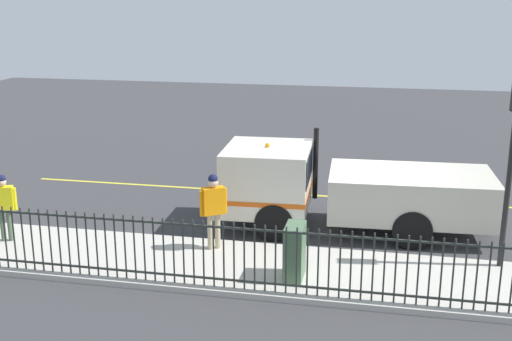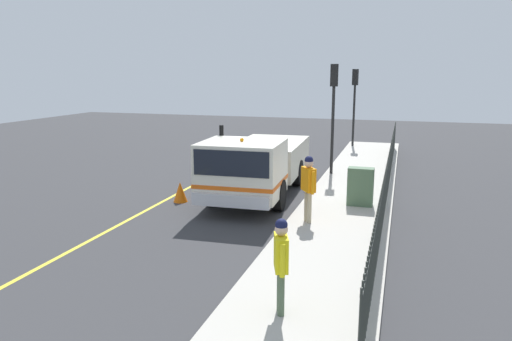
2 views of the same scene
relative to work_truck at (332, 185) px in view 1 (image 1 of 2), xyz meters
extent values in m
plane|color=#38383A|center=(0.00, 1.07, -1.19)|extent=(53.50, 53.50, 0.00)
cube|color=#B7B2A8|center=(3.06, 1.07, -1.12)|extent=(2.75, 24.32, 0.13)
cube|color=yellow|center=(-2.73, 1.07, -1.19)|extent=(0.12, 21.89, 0.01)
cube|color=silver|center=(0.08, -1.68, 0.11)|extent=(2.46, 2.28, 1.65)
cube|color=black|center=(0.08, -1.68, 0.48)|extent=(2.27, 2.31, 0.72)
cube|color=beige|center=(-0.09, 1.98, -0.15)|extent=(2.55, 4.18, 1.12)
cube|color=silver|center=(0.13, -2.85, -0.56)|extent=(2.25, 0.30, 0.36)
cube|color=#DB5914|center=(0.08, -1.68, -0.25)|extent=(2.48, 2.30, 0.12)
cylinder|color=black|center=(1.12, -1.31, -0.71)|extent=(0.34, 0.97, 0.96)
cylinder|color=black|center=(-1.00, -1.40, -0.71)|extent=(0.34, 0.97, 0.96)
cylinder|color=black|center=(0.97, 2.03, -0.71)|extent=(0.34, 0.97, 0.96)
cylinder|color=black|center=(-1.15, 1.93, -0.71)|extent=(0.34, 0.97, 0.96)
sphere|color=orange|center=(0.08, -1.68, 0.99)|extent=(0.12, 0.12, 0.12)
cylinder|color=black|center=(-1.01, -0.54, 0.28)|extent=(0.14, 0.14, 1.97)
cube|color=orange|center=(2.26, -2.55, 0.13)|extent=(0.48, 0.56, 0.64)
sphere|color=beige|center=(2.26, -2.55, 0.57)|extent=(0.24, 0.24, 0.24)
sphere|color=#14193F|center=(2.26, -2.55, 0.65)|extent=(0.23, 0.23, 0.23)
cylinder|color=tan|center=(2.31, -2.62, -0.63)|extent=(0.13, 0.13, 0.86)
cylinder|color=tan|center=(2.21, -2.47, -0.63)|extent=(0.13, 0.13, 0.86)
cylinder|color=orange|center=(2.42, -2.79, 0.09)|extent=(0.09, 0.09, 0.61)
cylinder|color=orange|center=(2.10, -2.31, 0.09)|extent=(0.09, 0.09, 0.61)
cube|color=yellow|center=(2.79, -7.62, 0.03)|extent=(0.35, 0.51, 0.59)
sphere|color=beige|center=(2.79, -7.62, 0.43)|extent=(0.22, 0.22, 0.22)
sphere|color=#14193F|center=(2.79, -7.62, 0.51)|extent=(0.21, 0.21, 0.21)
cylinder|color=#4C6047|center=(2.76, -7.54, -0.66)|extent=(0.12, 0.12, 0.79)
cylinder|color=#4C6047|center=(2.82, -7.70, -0.66)|extent=(0.12, 0.12, 0.79)
cylinder|color=yellow|center=(2.70, -7.37, 0.00)|extent=(0.09, 0.09, 0.56)
cylinder|color=#2D332D|center=(4.22, -6.70, -0.35)|extent=(0.04, 0.04, 1.42)
cylinder|color=#2D332D|center=(4.22, -6.49, -0.35)|extent=(0.04, 0.04, 1.42)
cylinder|color=#2D332D|center=(4.22, -6.28, -0.35)|extent=(0.04, 0.04, 1.42)
cylinder|color=#2D332D|center=(4.22, -6.06, -0.35)|extent=(0.04, 0.04, 1.42)
cylinder|color=#2D332D|center=(4.22, -5.85, -0.35)|extent=(0.04, 0.04, 1.42)
cylinder|color=#2D332D|center=(4.22, -5.64, -0.35)|extent=(0.04, 0.04, 1.42)
cylinder|color=#2D332D|center=(4.22, -5.43, -0.35)|extent=(0.04, 0.04, 1.42)
cylinder|color=#2D332D|center=(4.22, -5.21, -0.35)|extent=(0.04, 0.04, 1.42)
cylinder|color=#2D332D|center=(4.22, -5.00, -0.35)|extent=(0.04, 0.04, 1.42)
cylinder|color=#2D332D|center=(4.22, -4.79, -0.35)|extent=(0.04, 0.04, 1.42)
cylinder|color=#2D332D|center=(4.22, -4.57, -0.35)|extent=(0.04, 0.04, 1.42)
cylinder|color=#2D332D|center=(4.22, -4.36, -0.35)|extent=(0.04, 0.04, 1.42)
cylinder|color=#2D332D|center=(4.22, -4.15, -0.35)|extent=(0.04, 0.04, 1.42)
cylinder|color=#2D332D|center=(4.22, -3.93, -0.35)|extent=(0.04, 0.04, 1.42)
cylinder|color=#2D332D|center=(4.22, -3.72, -0.35)|extent=(0.04, 0.04, 1.42)
cylinder|color=#2D332D|center=(4.22, -3.51, -0.35)|extent=(0.04, 0.04, 1.42)
cylinder|color=#2D332D|center=(4.22, -3.29, -0.35)|extent=(0.04, 0.04, 1.42)
cylinder|color=#2D332D|center=(4.22, -3.08, -0.35)|extent=(0.04, 0.04, 1.42)
cylinder|color=#2D332D|center=(4.22, -2.87, -0.35)|extent=(0.04, 0.04, 1.42)
cylinder|color=#2D332D|center=(4.22, -2.65, -0.35)|extent=(0.04, 0.04, 1.42)
cylinder|color=#2D332D|center=(4.22, -2.44, -0.35)|extent=(0.04, 0.04, 1.42)
cylinder|color=#2D332D|center=(4.22, -2.23, -0.35)|extent=(0.04, 0.04, 1.42)
cylinder|color=#2D332D|center=(4.22, -2.02, -0.35)|extent=(0.04, 0.04, 1.42)
cylinder|color=#2D332D|center=(4.22, -1.80, -0.35)|extent=(0.04, 0.04, 1.42)
cylinder|color=#2D332D|center=(4.22, -1.59, -0.35)|extent=(0.04, 0.04, 1.42)
cylinder|color=#2D332D|center=(4.22, -1.38, -0.35)|extent=(0.04, 0.04, 1.42)
cylinder|color=#2D332D|center=(4.22, -1.16, -0.35)|extent=(0.04, 0.04, 1.42)
cylinder|color=#2D332D|center=(4.22, -0.95, -0.35)|extent=(0.04, 0.04, 1.42)
cylinder|color=#2D332D|center=(4.22, -0.74, -0.35)|extent=(0.04, 0.04, 1.42)
cylinder|color=#2D332D|center=(4.22, -0.52, -0.35)|extent=(0.04, 0.04, 1.42)
cylinder|color=#2D332D|center=(4.22, -0.31, -0.35)|extent=(0.04, 0.04, 1.42)
cylinder|color=#2D332D|center=(4.22, -0.10, -0.35)|extent=(0.04, 0.04, 1.42)
cylinder|color=#2D332D|center=(4.22, 0.12, -0.35)|extent=(0.04, 0.04, 1.42)
cylinder|color=#2D332D|center=(4.22, 0.33, -0.35)|extent=(0.04, 0.04, 1.42)
cylinder|color=#2D332D|center=(4.22, 0.54, -0.35)|extent=(0.04, 0.04, 1.42)
cylinder|color=#2D332D|center=(4.22, 0.75, -0.35)|extent=(0.04, 0.04, 1.42)
cylinder|color=#2D332D|center=(4.22, 0.97, -0.35)|extent=(0.04, 0.04, 1.42)
cylinder|color=#2D332D|center=(4.22, 1.18, -0.35)|extent=(0.04, 0.04, 1.42)
cylinder|color=#2D332D|center=(4.22, 1.39, -0.35)|extent=(0.04, 0.04, 1.42)
cylinder|color=#2D332D|center=(4.22, 1.61, -0.35)|extent=(0.04, 0.04, 1.42)
cylinder|color=#2D332D|center=(4.22, 1.82, -0.35)|extent=(0.04, 0.04, 1.42)
cylinder|color=#2D332D|center=(4.22, 2.03, -0.35)|extent=(0.04, 0.04, 1.42)
cylinder|color=#2D332D|center=(4.22, 2.25, -0.35)|extent=(0.04, 0.04, 1.42)
cylinder|color=#2D332D|center=(4.22, 2.46, -0.35)|extent=(0.04, 0.04, 1.42)
cylinder|color=#2D332D|center=(4.22, 2.67, -0.35)|extent=(0.04, 0.04, 1.42)
cylinder|color=#2D332D|center=(4.22, 2.89, -0.35)|extent=(0.04, 0.04, 1.42)
cylinder|color=#2D332D|center=(4.22, 3.10, -0.35)|extent=(0.04, 0.04, 1.42)
cylinder|color=#2D332D|center=(4.22, 3.31, -0.35)|extent=(0.04, 0.04, 1.42)
cylinder|color=#2D332D|center=(4.22, 3.52, -0.35)|extent=(0.04, 0.04, 1.42)
cube|color=#2D332D|center=(4.22, 1.07, 0.24)|extent=(0.04, 20.67, 0.04)
cube|color=#2D332D|center=(4.22, 1.07, -0.89)|extent=(0.04, 20.67, 0.04)
cylinder|color=black|center=(1.95, 3.92, 1.09)|extent=(0.12, 0.12, 4.30)
cube|color=#4C6B4C|center=(3.47, -0.46, -0.47)|extent=(0.77, 0.39, 1.17)
cone|color=orange|center=(-2.17, -1.30, -0.86)|extent=(0.46, 0.46, 0.65)
camera|label=1|loc=(15.89, 1.26, 4.76)|focal=44.97mm
camera|label=2|loc=(4.58, -14.81, 2.95)|focal=33.37mm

